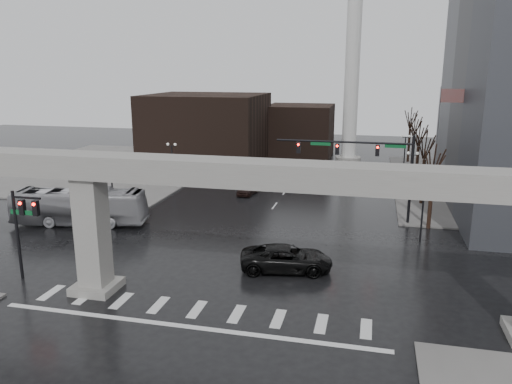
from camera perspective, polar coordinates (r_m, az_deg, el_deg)
ground at (r=30.70m, az=-6.12°, el=-12.36°), size 160.00×160.00×0.00m
sidewalk_nw at (r=72.56m, az=-16.17°, el=2.70°), size 28.00×36.00×0.15m
elevated_guideway at (r=27.94m, az=-4.03°, el=0.06°), size 48.00×2.60×8.70m
building_far_left at (r=72.31m, az=-5.69°, el=7.10°), size 16.00×14.00×10.00m
building_far_mid at (r=79.29m, az=5.01°, el=6.99°), size 10.00×10.00×8.00m
smokestack at (r=71.95m, az=10.93°, el=13.55°), size 3.60×3.60×30.00m
signal_mast_arm at (r=45.34m, az=12.63°, el=3.79°), size 12.12×0.43×8.00m
signal_left_pole at (r=35.44m, az=-25.08°, el=-2.95°), size 2.30×0.30×6.00m
flagpole_assembly at (r=48.61m, az=20.29°, el=5.96°), size 2.06×0.12×12.00m
lamp_right_0 at (r=41.33m, az=18.59°, el=-0.92°), size 1.22×0.32×5.11m
lamp_right_1 at (r=54.96m, az=17.39°, el=2.74°), size 1.22×0.32×5.11m
lamp_right_2 at (r=68.74m, az=16.66°, el=4.94°), size 1.22×0.32×5.11m
lamp_left_0 at (r=47.09m, az=-16.15°, el=1.02°), size 1.22×0.32×5.11m
lamp_left_1 at (r=59.41m, az=-9.58°, el=3.99°), size 1.22×0.32×5.11m
lamp_left_2 at (r=72.35m, az=-5.29°, el=5.89°), size 1.22×0.32×5.11m
tree_right_0 at (r=45.48m, az=19.40°, el=-0.56°), size 1.09×1.58×7.50m
tree_right_1 at (r=53.23m, az=18.58°, el=1.61°), size 1.09×1.61×7.67m
tree_right_2 at (r=61.04m, az=17.97°, el=3.23°), size 1.10×1.63×7.85m
tree_right_3 at (r=68.90m, az=17.49°, el=4.48°), size 1.11×1.66×8.02m
tree_right_4 at (r=76.79m, az=17.11°, el=5.48°), size 1.12×1.69×8.19m
pickup_truck at (r=34.62m, az=3.50°, el=-7.58°), size 6.72×3.98×1.75m
city_bus at (r=46.99m, az=-19.54°, el=-1.56°), size 12.10×4.88×3.29m
far_car at (r=55.03m, az=-0.93°, el=0.38°), size 1.99×3.94×1.29m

